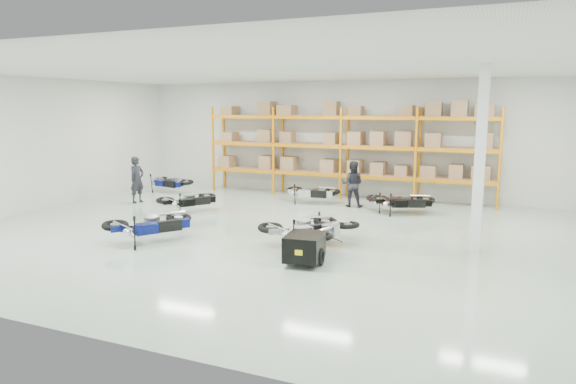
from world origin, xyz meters
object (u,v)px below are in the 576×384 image
at_px(moto_back_b, 312,189).
at_px(moto_back_d, 395,197).
at_px(moto_blue_centre, 150,219).
at_px(trailer, 304,247).
at_px(moto_back_c, 404,198).
at_px(moto_touring_right, 327,226).
at_px(person_left, 137,180).
at_px(person_back, 352,184).
at_px(moto_silver_left, 303,223).
at_px(moto_black_far_left, 189,196).
at_px(moto_back_a, 169,179).

height_order(moto_back_b, moto_back_d, moto_back_b).
relative_size(moto_blue_centre, trailer, 1.21).
relative_size(moto_back_c, moto_back_d, 1.08).
relative_size(moto_touring_right, person_left, 1.04).
relative_size(moto_blue_centre, moto_touring_right, 1.14).
distance_m(moto_blue_centre, person_left, 6.03).
bearing_deg(moto_blue_centre, person_back, -81.26).
bearing_deg(trailer, person_left, 144.25).
bearing_deg(moto_silver_left, moto_blue_centre, 60.43).
bearing_deg(moto_back_d, person_left, 92.95).
distance_m(moto_blue_centre, trailer, 4.39).
relative_size(moto_touring_right, trailer, 1.06).
bearing_deg(moto_back_d, moto_back_b, 73.49).
relative_size(moto_silver_left, moto_back_b, 1.09).
relative_size(moto_black_far_left, person_back, 1.10).
height_order(moto_back_a, moto_back_b, moto_back_a).
bearing_deg(moto_silver_left, person_back, -46.16).
bearing_deg(moto_back_c, moto_back_b, 61.01).
bearing_deg(moto_back_c, moto_touring_right, 148.92).
distance_m(moto_touring_right, person_left, 8.98).
bearing_deg(moto_blue_centre, moto_touring_right, -126.51).
height_order(moto_black_far_left, moto_back_a, moto_back_a).
xyz_separation_m(moto_blue_centre, moto_black_far_left, (-1.27, 3.65, -0.07)).
relative_size(moto_back_a, moto_back_c, 1.02).
bearing_deg(person_left, moto_silver_left, -103.84).
xyz_separation_m(moto_black_far_left, moto_back_b, (3.19, 3.17, -0.01)).
bearing_deg(moto_back_a, moto_silver_left, -110.30).
bearing_deg(trailer, moto_back_b, 102.39).
bearing_deg(moto_back_a, moto_touring_right, -107.94).
xyz_separation_m(moto_blue_centre, moto_back_c, (5.41, 6.20, -0.07)).
xyz_separation_m(moto_back_c, person_back, (-1.93, 0.58, 0.26)).
xyz_separation_m(trailer, person_back, (-0.90, 6.99, 0.41)).
xyz_separation_m(moto_back_a, moto_back_c, (9.73, -0.57, -0.01)).
height_order(trailer, person_back, person_back).
distance_m(moto_black_far_left, trailer, 6.84).
height_order(moto_touring_right, person_left, person_left).
relative_size(trailer, moto_back_c, 0.93).
xyz_separation_m(trailer, moto_back_c, (1.03, 6.41, 0.15)).
xyz_separation_m(moto_silver_left, moto_black_far_left, (-5.01, 2.34, -0.04)).
distance_m(moto_blue_centre, moto_black_far_left, 3.86).
bearing_deg(trailer, moto_touring_right, 83.17).
relative_size(moto_back_b, moto_back_d, 1.05).
height_order(trailer, person_left, person_left).
bearing_deg(moto_back_b, moto_blue_centre, 160.21).
relative_size(moto_blue_centre, moto_black_far_left, 1.13).
height_order(moto_back_b, person_back, person_back).
bearing_deg(moto_silver_left, trailer, 153.82).
height_order(moto_blue_centre, moto_back_d, moto_blue_centre).
relative_size(moto_back_b, person_left, 1.03).
xyz_separation_m(moto_touring_right, trailer, (0.00, -1.60, -0.14)).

